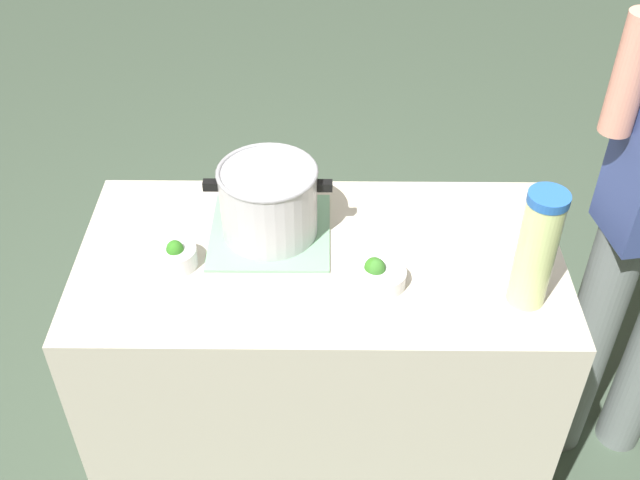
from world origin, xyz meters
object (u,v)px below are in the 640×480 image
at_px(lemonade_pitcher, 537,249).
at_px(broccoli_bowl_front, 175,256).
at_px(cooking_pot, 269,200).
at_px(broccoli_bowl_center, 380,275).

distance_m(lemonade_pitcher, broccoli_bowl_front, 0.86).
bearing_deg(broccoli_bowl_front, lemonade_pitcher, -7.59).
distance_m(cooking_pot, broccoli_bowl_front, 0.27).
bearing_deg(lemonade_pitcher, broccoli_bowl_center, 171.50).
height_order(cooking_pot, lemonade_pitcher, lemonade_pitcher).
relative_size(cooking_pot, broccoli_bowl_front, 3.02).
height_order(lemonade_pitcher, broccoli_bowl_front, lemonade_pitcher).
xyz_separation_m(cooking_pot, lemonade_pitcher, (0.62, -0.24, 0.05)).
bearing_deg(cooking_pot, broccoli_bowl_front, -150.59).
relative_size(lemonade_pitcher, broccoli_bowl_front, 2.90).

